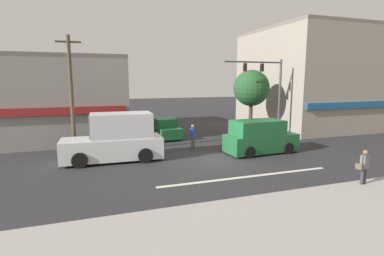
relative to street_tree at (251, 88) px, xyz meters
The scene contains 13 objects.
ground_plane 9.44m from the street_tree, 132.54° to the right, with size 120.00×120.00×0.00m, color #2B2B2D.
lane_marking_stripe 12.07m from the street_tree, 120.57° to the right, with size 9.00×0.24×0.01m, color silver.
sidewalk_curb 16.38m from the street_tree, 111.38° to the right, with size 40.00×5.00×0.16m, color #9E9993.
building_left_block 17.28m from the street_tree, 162.60° to the left, with size 12.70×11.77×6.37m.
building_right_corner 8.16m from the street_tree, 17.07° to the left, with size 10.09×11.25×9.40m.
street_tree is the anchor object (origin of this frame).
utility_pole_near_left 14.10m from the street_tree, 168.08° to the right, with size 1.40×0.22×7.19m.
traffic_light_mast 1.99m from the street_tree, 77.05° to the right, with size 4.89×0.26×6.20m.
van_waiting_far 7.04m from the street_tree, 114.72° to the right, with size 4.69×2.22×2.11m.
box_truck_crossing_center 12.70m from the street_tree, 157.77° to the right, with size 5.67×2.39×2.75m.
sedan_crossing_rightbound 7.95m from the street_tree, 169.77° to the left, with size 2.10×4.21×1.58m.
pedestrian_foreground_with_bag 13.21m from the street_tree, 98.15° to the right, with size 0.69×0.32×1.67m.
pedestrian_mid_crossing 7.77m from the street_tree, 152.07° to the right, with size 0.48×0.39×1.67m.
Camera 1 is at (-7.08, -15.72, 4.61)m, focal length 28.00 mm.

